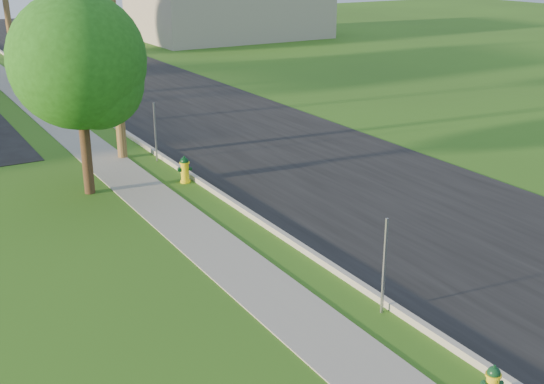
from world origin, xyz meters
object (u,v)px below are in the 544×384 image
object	(u,v)px
tree_verge	(82,66)
utility_pole_mid	(111,9)
hydrant_mid	(185,170)
hydrant_far	(70,99)

from	to	relation	value
tree_verge	utility_pole_mid	bearing A→B (deg)	57.61
utility_pole_mid	tree_verge	xyz separation A→B (m)	(-1.93, -3.04, -1.25)
tree_verge	hydrant_mid	xyz separation A→B (m)	(2.69, -0.49, -3.29)
tree_verge	hydrant_mid	size ratio (longest dim) A/B	6.85
tree_verge	hydrant_far	world-z (taller)	tree_verge
tree_verge	hydrant_mid	distance (m)	4.28
hydrant_mid	tree_verge	bearing A→B (deg)	169.68
tree_verge	hydrant_far	distance (m)	12.45
utility_pole_mid	hydrant_mid	world-z (taller)	utility_pole_mid
tree_verge	hydrant_mid	world-z (taller)	tree_verge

